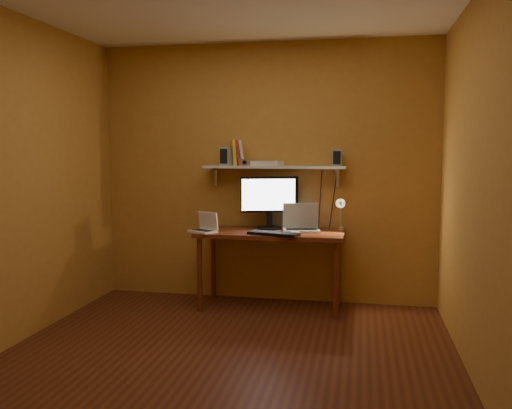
% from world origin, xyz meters
% --- Properties ---
extents(room, '(3.44, 3.24, 2.64)m').
position_xyz_m(room, '(0.00, 0.00, 1.30)').
color(room, '#5A2A17').
rests_on(room, ground).
extents(desk, '(1.40, 0.60, 0.75)m').
position_xyz_m(desk, '(0.10, 1.28, 0.66)').
color(desk, maroon).
rests_on(desk, ground).
extents(wall_shelf, '(1.40, 0.25, 0.21)m').
position_xyz_m(wall_shelf, '(0.10, 1.47, 1.36)').
color(wall_shelf, silver).
rests_on(wall_shelf, room).
extents(monitor, '(0.55, 0.31, 0.52)m').
position_xyz_m(monitor, '(0.06, 1.45, 1.04)').
color(monitor, black).
rests_on(monitor, desk).
extents(laptop, '(0.39, 0.31, 0.26)m').
position_xyz_m(laptop, '(0.39, 1.39, 0.82)').
color(laptop, '#979B9F').
rests_on(laptop, desk).
extents(netbook, '(0.30, 0.27, 0.19)m').
position_xyz_m(netbook, '(-0.50, 1.12, 0.80)').
color(netbook, white).
rests_on(netbook, desk).
extents(keyboard, '(0.50, 0.28, 0.03)m').
position_xyz_m(keyboard, '(0.17, 1.07, 0.76)').
color(keyboard, black).
rests_on(keyboard, desk).
extents(mouse, '(0.11, 0.08, 0.04)m').
position_xyz_m(mouse, '(0.36, 1.11, 0.77)').
color(mouse, white).
rests_on(mouse, desk).
extents(desk_lamp, '(0.09, 0.23, 0.38)m').
position_xyz_m(desk_lamp, '(0.76, 1.41, 0.96)').
color(desk_lamp, silver).
rests_on(desk_lamp, desk).
extents(speaker_left, '(0.13, 0.13, 0.19)m').
position_xyz_m(speaker_left, '(-0.38, 1.46, 1.47)').
color(speaker_left, '#979B9F').
rests_on(speaker_left, wall_shelf).
extents(speaker_right, '(0.10, 0.10, 0.16)m').
position_xyz_m(speaker_right, '(0.71, 1.48, 1.46)').
color(speaker_right, '#979B9F').
rests_on(speaker_right, wall_shelf).
extents(books, '(0.18, 0.18, 0.25)m').
position_xyz_m(books, '(-0.27, 1.50, 1.50)').
color(books, yellow).
rests_on(books, wall_shelf).
extents(shelf_camera, '(0.11, 0.05, 0.07)m').
position_xyz_m(shelf_camera, '(-0.18, 1.41, 1.41)').
color(shelf_camera, silver).
rests_on(shelf_camera, wall_shelf).
extents(router, '(0.31, 0.24, 0.05)m').
position_xyz_m(router, '(0.04, 1.46, 1.40)').
color(router, white).
rests_on(router, wall_shelf).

